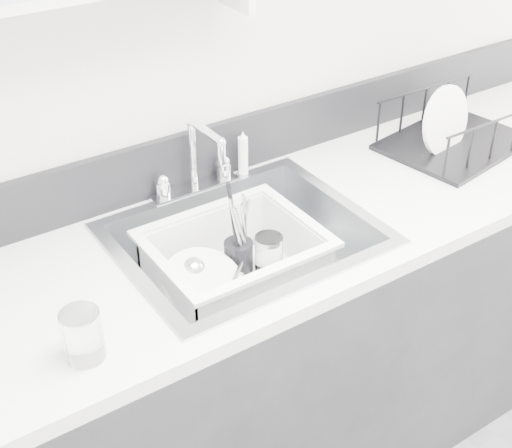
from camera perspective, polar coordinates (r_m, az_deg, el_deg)
counter_run at (r=2.09m, az=-0.78°, el=-11.32°), size 3.20×0.62×0.92m
backsplash at (r=1.97m, az=-5.66°, el=5.16°), size 3.20×0.02×0.16m
sink at (r=1.84m, az=-0.86°, el=-3.16°), size 0.64×0.52×0.20m
faucet at (r=1.94m, az=-4.87°, el=4.04°), size 0.26×0.18×0.23m
side_sprayer at (r=2.01m, az=-1.04°, el=5.66°), size 0.03×0.03×0.14m
wash_tub at (r=1.84m, az=-1.69°, el=-3.14°), size 0.52×0.48×0.17m
plate_stack at (r=1.82m, az=-4.06°, el=-5.25°), size 0.25×0.24×0.10m
utensil_cup at (r=1.88m, az=-1.43°, el=-2.47°), size 0.08×0.08×0.26m
ladle at (r=1.83m, az=-2.92°, el=-4.38°), size 0.27×0.26×0.08m
tumbler_in_tub at (r=1.89m, az=1.02°, el=-2.40°), size 0.10×0.10×0.11m
tumbler_counter at (r=1.46m, az=-13.71°, el=-8.65°), size 0.10×0.10×0.11m
dish_rack at (r=2.26m, az=15.79°, el=7.78°), size 0.47×0.38×0.15m
bowl_small at (r=1.87m, az=2.37°, el=-4.38°), size 0.14×0.14×0.03m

